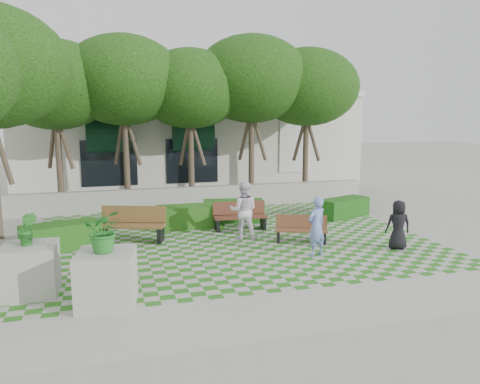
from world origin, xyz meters
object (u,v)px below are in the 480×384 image
object	(u,v)px
bench_mid	(240,216)
bench_west	(132,225)
planter_front	(106,267)
bench_east	(301,230)
person_blue	(316,226)
person_white	(243,210)
hedge_midright	(234,211)
planter_back	(30,267)
hedge_east	(344,208)
hedge_west	(61,236)
person_dark	(398,225)
hedge_midleft	(190,217)

from	to	relation	value
bench_mid	bench_west	world-z (taller)	bench_west
planter_front	bench_east	bearing A→B (deg)	30.22
person_blue	person_white	distance (m)	2.69
hedge_midright	person_white	size ratio (longest dim) A/B	1.20
bench_east	planter_back	bearing A→B (deg)	-140.00
bench_east	bench_mid	size ratio (longest dim) A/B	0.89
bench_west	person_blue	bearing A→B (deg)	-12.58
hedge_east	hedge_west	world-z (taller)	hedge_west
bench_east	person_blue	world-z (taller)	person_blue
person_dark	hedge_east	bearing A→B (deg)	-83.29
hedge_midright	planter_back	distance (m)	8.38
hedge_midleft	bench_east	bearing A→B (deg)	-43.88
bench_east	person_blue	size ratio (longest dim) A/B	0.99
bench_west	hedge_midleft	world-z (taller)	bench_west
planter_back	bench_west	bearing A→B (deg)	58.53
planter_front	hedge_west	bearing A→B (deg)	105.38
person_dark	hedge_midleft	bearing A→B (deg)	-23.80
hedge_west	person_white	world-z (taller)	person_white
bench_mid	hedge_midright	world-z (taller)	bench_mid
planter_front	bench_west	bearing A→B (deg)	81.00
bench_mid	hedge_east	size ratio (longest dim) A/B	0.90
hedge_midleft	bench_mid	bearing A→B (deg)	-25.29
bench_mid	bench_west	bearing A→B (deg)	-167.65
bench_west	person_blue	xyz separation A→B (m)	(4.81, -2.99, 0.32)
hedge_midright	planter_back	bearing A→B (deg)	-137.06
hedge_west	person_dark	bearing A→B (deg)	-15.91
bench_east	bench_mid	xyz separation A→B (m)	(-1.36, 2.09, 0.06)
planter_front	person_white	xyz separation A→B (m)	(4.17, 4.24, 0.09)
hedge_midleft	person_dark	distance (m)	6.88
bench_west	hedge_midright	bearing A→B (deg)	45.26
planter_front	hedge_east	bearing A→B (deg)	35.48
bench_mid	person_blue	size ratio (longest dim) A/B	1.10
bench_mid	planter_front	bearing A→B (deg)	-124.50
bench_mid	person_dark	size ratio (longest dim) A/B	1.28
bench_east	hedge_midright	size ratio (longest dim) A/B	0.75
bench_mid	hedge_west	distance (m)	5.73
planter_back	person_dark	world-z (taller)	planter_back
bench_east	planter_back	distance (m)	7.70
hedge_midright	person_dark	size ratio (longest dim) A/B	1.52
bench_east	hedge_east	distance (m)	4.21
hedge_midright	bench_mid	bearing A→B (deg)	-96.21
hedge_east	person_dark	bearing A→B (deg)	-98.18
hedge_west	planter_front	bearing A→B (deg)	-74.62
hedge_midright	person_blue	distance (m)	4.96
planter_back	person_white	size ratio (longest dim) A/B	1.01
hedge_east	planter_front	distance (m)	10.82
bench_mid	bench_east	bearing A→B (deg)	-52.46
person_blue	planter_front	bearing A→B (deg)	-2.96
hedge_east	planter_front	size ratio (longest dim) A/B	1.01
hedge_east	bench_west	bearing A→B (deg)	-170.61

